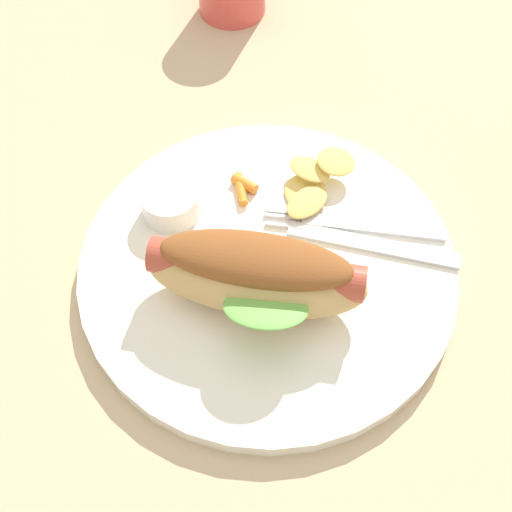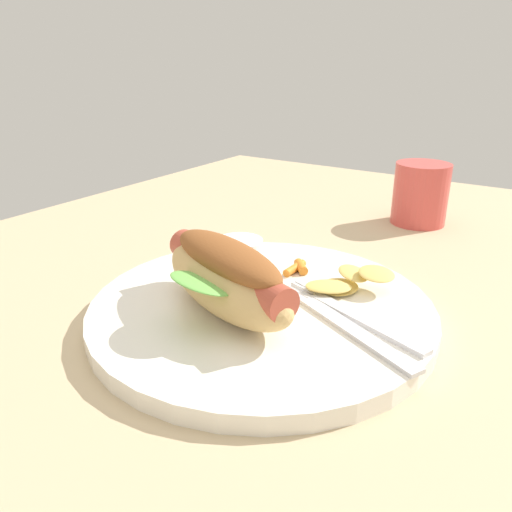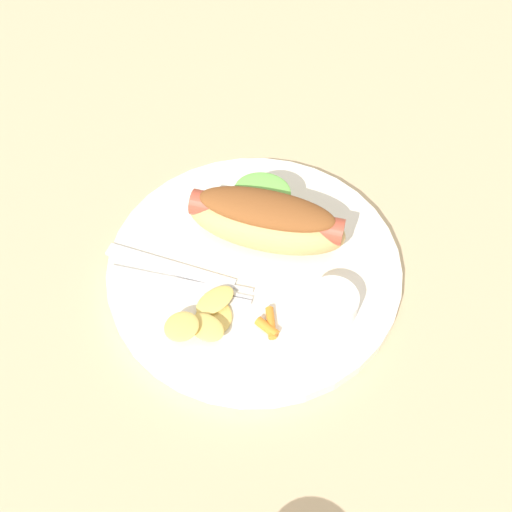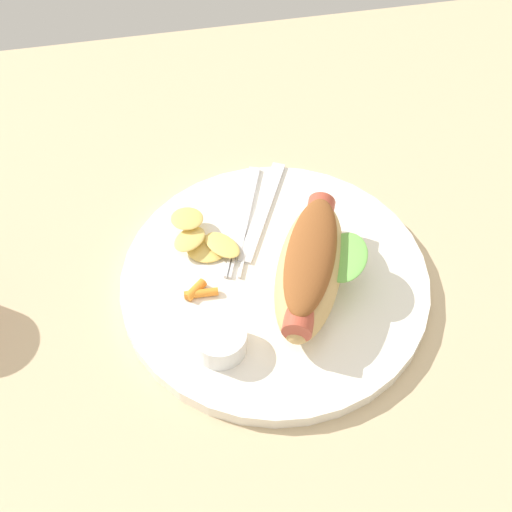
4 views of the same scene
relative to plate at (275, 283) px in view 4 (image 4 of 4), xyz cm
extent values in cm
cube|color=tan|center=(-2.93, -1.58, -1.70)|extent=(120.00, 90.00, 1.80)
cylinder|color=white|center=(0.00, 0.00, 0.00)|extent=(30.44, 30.44, 1.60)
ellipsoid|color=tan|center=(2.97, -1.17, 3.59)|extent=(11.75, 17.61, 5.59)
cylinder|color=#B24733|center=(2.97, -1.17, 4.57)|extent=(8.35, 15.69, 2.73)
ellipsoid|color=brown|center=(2.97, -1.17, 5.80)|extent=(9.42, 14.75, 2.48)
ellipsoid|color=#6BB74C|center=(6.31, -1.55, 4.71)|extent=(5.96, 7.03, 1.84)
cylinder|color=white|center=(-6.46, -6.87, 2.06)|extent=(4.90, 4.90, 2.51)
cube|color=silver|center=(-1.30, 9.28, 1.00)|extent=(5.14, 11.60, 0.40)
cube|color=silver|center=(-4.27, 2.32, 1.00)|extent=(1.36, 3.11, 0.40)
cube|color=silver|center=(-3.84, 2.17, 1.00)|extent=(1.36, 3.11, 0.40)
cube|color=silver|center=(-3.42, 2.02, 1.00)|extent=(1.36, 3.11, 0.40)
cube|color=silver|center=(0.40, 8.67, 0.98)|extent=(7.38, 13.26, 0.36)
ellipsoid|color=#E3C161|center=(-6.07, 4.64, 1.05)|extent=(4.64, 4.24, 0.50)
ellipsoid|color=#E3C161|center=(-4.52, 4.37, 1.63)|extent=(4.56, 4.99, 0.79)
ellipsoid|color=#E3C161|center=(-7.67, 5.39, 2.05)|extent=(4.52, 4.56, 0.82)
ellipsoid|color=#E3C161|center=(-7.61, 7.67, 2.58)|extent=(4.37, 4.37, 0.98)
cylinder|color=orange|center=(-7.40, -0.78, 1.19)|extent=(3.31, 0.90, 0.79)
cylinder|color=orange|center=(-7.89, -0.33, 1.26)|extent=(2.38, 2.28, 0.92)
camera|label=1|loc=(27.15, -6.59, 43.25)|focal=44.40mm
camera|label=2|loc=(33.38, 21.34, 21.24)|focal=34.98mm
camera|label=3|loc=(-36.38, 3.98, 52.78)|focal=43.20mm
camera|label=4|loc=(-9.78, -42.94, 61.49)|focal=53.51mm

